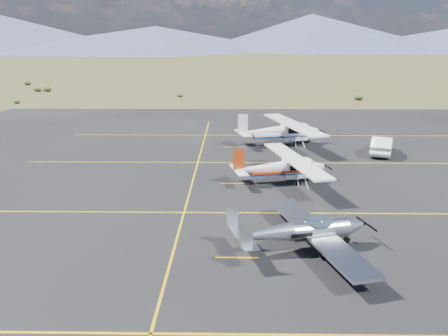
% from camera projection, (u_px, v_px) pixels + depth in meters
% --- Properties ---
extents(ground, '(1600.00, 1600.00, 0.00)m').
position_uv_depth(ground, '(292.00, 227.00, 23.40)').
color(ground, '#383D1C').
rests_on(ground, ground).
extents(apron, '(72.00, 72.00, 0.02)m').
position_uv_depth(apron, '(278.00, 186.00, 30.13)').
color(apron, black).
rests_on(apron, ground).
extents(aircraft_low_wing, '(6.74, 9.18, 2.00)m').
position_uv_depth(aircraft_low_wing, '(304.00, 231.00, 20.68)').
color(aircraft_low_wing, silver).
rests_on(aircraft_low_wing, apron).
extents(aircraft_cessna, '(6.47, 10.07, 2.55)m').
position_uv_depth(aircraft_cessna, '(281.00, 167.00, 30.61)').
color(aircraft_cessna, white).
rests_on(aircraft_cessna, apron).
extents(aircraft_plain, '(8.03, 12.21, 3.10)m').
position_uv_depth(aircraft_plain, '(280.00, 131.00, 41.91)').
color(aircraft_plain, white).
rests_on(aircraft_plain, apron).
extents(sedan, '(3.30, 5.08, 1.58)m').
position_uv_depth(sedan, '(382.00, 145.00, 38.49)').
color(sedan, white).
rests_on(sedan, apron).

